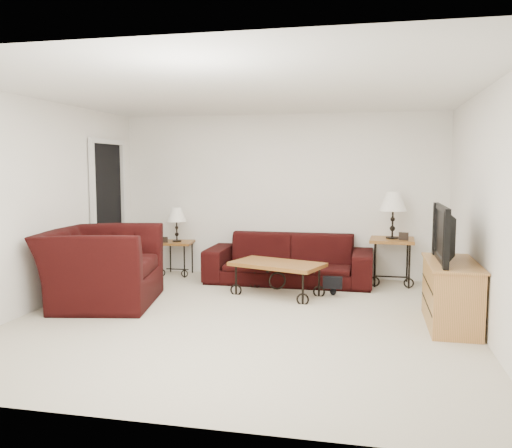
{
  "coord_description": "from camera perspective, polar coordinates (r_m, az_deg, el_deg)",
  "views": [
    {
      "loc": [
        1.37,
        -5.67,
        1.7
      ],
      "look_at": [
        0.0,
        0.7,
        1.0
      ],
      "focal_mm": 37.54,
      "sensor_mm": 36.0,
      "label": 1
    }
  ],
  "objects": [
    {
      "name": "photo_frame_left",
      "position": [
        8.4,
        -9.74,
        -1.66
      ],
      "size": [
        0.11,
        0.04,
        0.09
      ],
      "primitive_type": "cube",
      "rotation": [
        0.0,
        0.0,
        0.29
      ],
      "color": "black",
      "rests_on": "side_table_left"
    },
    {
      "name": "ceiling",
      "position": [
        5.89,
        -1.48,
        13.93
      ],
      "size": [
        5.0,
        5.0,
        0.0
      ],
      "primitive_type": "plane",
      "color": "white",
      "rests_on": "wall_back"
    },
    {
      "name": "doorway",
      "position": [
        8.3,
        -15.49,
        1.2
      ],
      "size": [
        0.08,
        0.94,
        2.04
      ],
      "primitive_type": "cube",
      "color": "black",
      "rests_on": "ground"
    },
    {
      "name": "side_table_right",
      "position": [
        8.0,
        14.24,
        -3.89
      ],
      "size": [
        0.64,
        0.64,
        0.67
      ],
      "primitive_type": "cube",
      "rotation": [
        0.0,
        0.0,
        -0.05
      ],
      "color": "brown",
      "rests_on": "ground"
    },
    {
      "name": "armchair",
      "position": [
        6.92,
        -16.09,
        -4.35
      ],
      "size": [
        1.51,
        1.66,
        0.94
      ],
      "primitive_type": "imported",
      "rotation": [
        0.0,
        0.0,
        1.76
      ],
      "color": "black",
      "rests_on": "ground"
    },
    {
      "name": "wall_left",
      "position": [
        6.88,
        -22.13,
        1.93
      ],
      "size": [
        0.02,
        5.0,
        2.5
      ],
      "primitive_type": "cube",
      "color": "white",
      "rests_on": "ground"
    },
    {
      "name": "television",
      "position": [
        6.0,
        20.09,
        -1.0
      ],
      "size": [
        0.14,
        1.04,
        0.6
      ],
      "primitive_type": "imported",
      "rotation": [
        0.0,
        0.0,
        -1.57
      ],
      "color": "black",
      "rests_on": "tv_stand"
    },
    {
      "name": "lamp_right",
      "position": [
        7.91,
        14.37,
        0.9
      ],
      "size": [
        0.4,
        0.4,
        0.67
      ],
      "primitive_type": null,
      "rotation": [
        0.0,
        0.0,
        -0.05
      ],
      "color": "black",
      "rests_on": "side_table_right"
    },
    {
      "name": "coffee_table",
      "position": [
        7.12,
        2.28,
        -5.87
      ],
      "size": [
        1.32,
        0.99,
        0.44
      ],
      "primitive_type": "cube",
      "rotation": [
        0.0,
        0.0,
        -0.33
      ],
      "color": "brown",
      "rests_on": "ground"
    },
    {
      "name": "wall_front",
      "position": [
        3.49,
        -11.14,
        -1.38
      ],
      "size": [
        5.0,
        0.02,
        2.5
      ],
      "primitive_type": "cube",
      "color": "white",
      "rests_on": "ground"
    },
    {
      "name": "side_table_left",
      "position": [
        8.53,
        -8.39,
        -3.62
      ],
      "size": [
        0.54,
        0.54,
        0.53
      ],
      "primitive_type": "cube",
      "rotation": [
        0.0,
        0.0,
        0.11
      ],
      "color": "brown",
      "rests_on": "ground"
    },
    {
      "name": "photo_frame_right",
      "position": [
        7.8,
        15.46,
        -1.27
      ],
      "size": [
        0.13,
        0.05,
        0.11
      ],
      "primitive_type": "cube",
      "rotation": [
        0.0,
        0.0,
        -0.26
      ],
      "color": "black",
      "rests_on": "side_table_right"
    },
    {
      "name": "backpack",
      "position": [
        7.18,
        8.25,
        -5.62
      ],
      "size": [
        0.46,
        0.41,
        0.49
      ],
      "primitive_type": "ellipsoid",
      "rotation": [
        0.0,
        0.0,
        -0.36
      ],
      "color": "black",
      "rests_on": "ground"
    },
    {
      "name": "wall_right",
      "position": [
        5.8,
        23.33,
        1.19
      ],
      "size": [
        0.02,
        5.0,
        2.5
      ],
      "primitive_type": "cube",
      "color": "white",
      "rests_on": "ground"
    },
    {
      "name": "lamp_left",
      "position": [
        8.46,
        -8.45,
        -0.08
      ],
      "size": [
        0.33,
        0.33,
        0.53
      ],
      "primitive_type": null,
      "rotation": [
        0.0,
        0.0,
        0.11
      ],
      "color": "black",
      "rests_on": "side_table_left"
    },
    {
      "name": "tv_stand",
      "position": [
        6.12,
        20.05,
        -7.02
      ],
      "size": [
        0.48,
        1.16,
        0.69
      ],
      "primitive_type": "cube",
      "color": "#C57E49",
      "rests_on": "ground"
    },
    {
      "name": "wall_back",
      "position": [
        8.3,
        2.62,
        3.01
      ],
      "size": [
        5.0,
        0.02,
        2.5
      ],
      "primitive_type": "cube",
      "color": "white",
      "rests_on": "ground"
    },
    {
      "name": "ground",
      "position": [
        6.08,
        -1.41,
        -10.11
      ],
      "size": [
        5.0,
        5.0,
        0.0
      ],
      "primitive_type": "plane",
      "color": "beige",
      "rests_on": "ground"
    },
    {
      "name": "sofa",
      "position": [
        7.9,
        3.51,
        -3.71
      ],
      "size": [
        2.42,
        0.94,
        0.71
      ],
      "primitive_type": "imported",
      "color": "black",
      "rests_on": "ground"
    },
    {
      "name": "throw_pillow",
      "position": [
        6.8,
        -15.18,
        -4.08
      ],
      "size": [
        0.19,
        0.44,
        0.42
      ],
      "primitive_type": "cube",
      "rotation": [
        0.0,
        0.0,
        1.76
      ],
      "color": "#BE4118",
      "rests_on": "armchair"
    }
  ]
}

